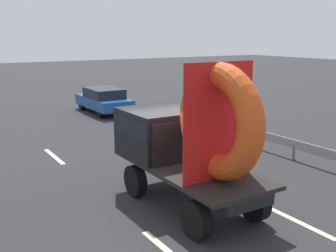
{
  "coord_description": "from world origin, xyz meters",
  "views": [
    {
      "loc": [
        -5.67,
        -8.8,
        4.3
      ],
      "look_at": [
        -0.03,
        0.23,
        1.92
      ],
      "focal_mm": 43.4,
      "sensor_mm": 36.0,
      "label": 1
    }
  ],
  "objects": [
    {
      "name": "lane_dash_right_near",
      "position": [
        1.63,
        -2.73,
        0.0
      ],
      "size": [
        0.16,
        2.47,
        0.01
      ],
      "primitive_type": "cube",
      "rotation": [
        0.0,
        0.0,
        1.57
      ],
      "color": "beige",
      "rests_on": "ground_plane"
    },
    {
      "name": "lane_dash_right_far",
      "position": [
        1.63,
        5.08,
        0.0
      ],
      "size": [
        0.16,
        2.48,
        0.01
      ],
      "primitive_type": "cube",
      "rotation": [
        0.0,
        0.0,
        1.57
      ],
      "color": "beige",
      "rests_on": "ground_plane"
    },
    {
      "name": "distant_sedan",
      "position": [
        3.29,
        12.43,
        0.75
      ],
      "size": [
        1.84,
        4.29,
        1.4
      ],
      "color": "black",
      "rests_on": "ground_plane"
    },
    {
      "name": "lane_dash_left_far",
      "position": [
        -1.69,
        5.39,
        0.0
      ],
      "size": [
        0.16,
        2.17,
        0.01
      ],
      "primitive_type": "cube",
      "rotation": [
        0.0,
        0.0,
        1.57
      ],
      "color": "beige",
      "rests_on": "ground_plane"
    },
    {
      "name": "guardrail",
      "position": [
        5.43,
        1.89,
        0.52
      ],
      "size": [
        0.1,
        10.66,
        0.71
      ],
      "color": "gray",
      "rests_on": "ground_plane"
    },
    {
      "name": "ground_plane",
      "position": [
        0.0,
        0.0,
        0.0
      ],
      "size": [
        120.0,
        120.0,
        0.0
      ],
      "primitive_type": "plane",
      "color": "#28282B"
    },
    {
      "name": "flatbed_truck",
      "position": [
        -0.03,
        -0.51,
        1.74
      ],
      "size": [
        2.02,
        4.77,
        3.75
      ],
      "color": "black",
      "rests_on": "ground_plane"
    }
  ]
}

